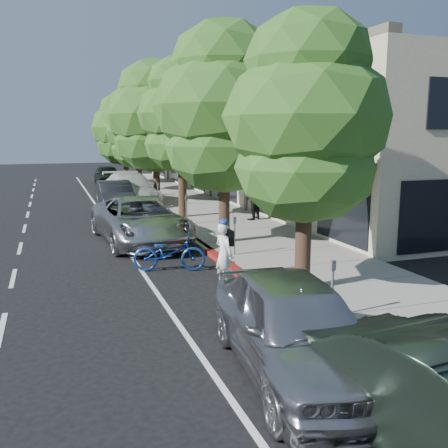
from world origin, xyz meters
name	(u,v)px	position (x,y,z in m)	size (l,w,h in m)	color
ground	(241,277)	(0.00, 0.00, 0.00)	(120.00, 120.00, 0.00)	black
sidewalk	(224,223)	(2.30, 8.00, 0.07)	(4.60, 56.00, 0.15)	gray
curb	(175,226)	(0.00, 8.00, 0.07)	(0.30, 56.00, 0.15)	#9E998E
curb_red_segment	(229,265)	(0.00, 1.00, 0.07)	(0.32, 4.00, 0.15)	maroon
storefront_building	(277,142)	(9.60, 18.00, 3.50)	(10.00, 36.00, 7.00)	beige
street_tree_0	(307,121)	(0.90, -2.00, 4.36)	(4.13, 4.13, 7.01)	black
street_tree_1	(224,110)	(0.90, 4.00, 4.90)	(5.04, 5.04, 7.99)	black
street_tree_2	(181,117)	(0.90, 10.00, 4.84)	(4.12, 4.12, 7.65)	black
street_tree_3	(155,117)	(0.90, 16.00, 5.00)	(5.63, 5.63, 8.30)	black
street_tree_4	(138,132)	(0.90, 22.00, 4.14)	(4.37, 4.37, 6.79)	black
street_tree_5	(125,129)	(0.90, 28.00, 4.42)	(5.35, 5.35, 7.44)	black
cyclist	(224,254)	(-0.70, -0.51, 0.85)	(0.62, 0.41, 1.70)	white
bicycle	(169,253)	(-1.80, 1.28, 0.57)	(0.75, 2.15, 1.13)	navy
silver_suv	(140,220)	(-1.92, 5.50, 0.85)	(2.82, 6.12, 1.70)	#B3B3B8
dark_sedan	(115,196)	(-1.81, 13.84, 0.79)	(1.67, 4.79, 1.58)	black
white_pickup	(130,189)	(-0.72, 15.66, 0.91)	(2.56, 6.29, 1.83)	white
dark_suv_far	(107,175)	(-0.64, 27.77, 0.79)	(1.86, 4.63, 1.58)	black
near_car_a	(295,326)	(-1.29, -5.82, 0.86)	(2.03, 5.04, 1.72)	#A6A6AB
pedestrian	(252,199)	(3.67, 8.08, 1.12)	(0.94, 0.73, 1.93)	black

